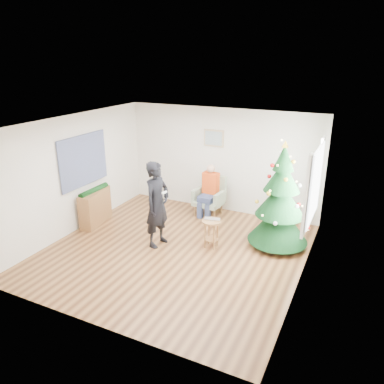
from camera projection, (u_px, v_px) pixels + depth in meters
The scene contains 19 objects.
floor at pixel (175, 251), 7.67m from camera, with size 5.00×5.00×0.00m, color brown.
ceiling at pixel (173, 124), 6.78m from camera, with size 5.00×5.00×0.00m, color white.
wall_back at pixel (221, 160), 9.34m from camera, with size 5.00×5.00×0.00m, color silver.
wall_front at pixel (87, 247), 5.11m from camera, with size 5.00×5.00×0.00m, color silver.
wall_left at pixel (74, 174), 8.24m from camera, with size 5.00×5.00×0.00m, color silver.
wall_right at pixel (306, 213), 6.21m from camera, with size 5.00×5.00×0.00m, color silver.
window_panel at pixel (315, 184), 7.00m from camera, with size 0.04×1.30×1.40m, color white.
curtains at pixel (314, 184), 7.01m from camera, with size 0.05×1.75×1.50m.
christmas_tree at pixel (280, 200), 7.56m from camera, with size 1.24×1.24×2.24m.
stool at pixel (211, 233), 7.73m from camera, with size 0.40×0.40×0.60m.
laptop at pixel (212, 220), 7.63m from camera, with size 0.33×0.21×0.03m, color silver.
armchair at pixel (210, 201), 9.34m from camera, with size 0.76×0.70×0.97m.
seated_person at pixel (209, 190), 9.20m from camera, with size 0.41×0.58×1.28m.
standing_man at pixel (157, 204), 7.64m from camera, with size 0.66×0.43×1.81m, color black.
game_controller at pixel (164, 192), 7.43m from camera, with size 0.04×0.13×0.04m, color white.
console at pixel (95, 207), 8.81m from camera, with size 0.30×1.00×0.80m, color brown.
garland at pixel (94, 191), 8.67m from camera, with size 0.14×0.14×0.90m, color black.
tapestry at pixel (84, 160), 8.40m from camera, with size 0.03×1.50×1.15m, color black.
framed_picture at pixel (214, 138), 9.20m from camera, with size 0.52×0.05×0.42m.
Camera 1 is at (3.26, -5.97, 3.77)m, focal length 35.00 mm.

